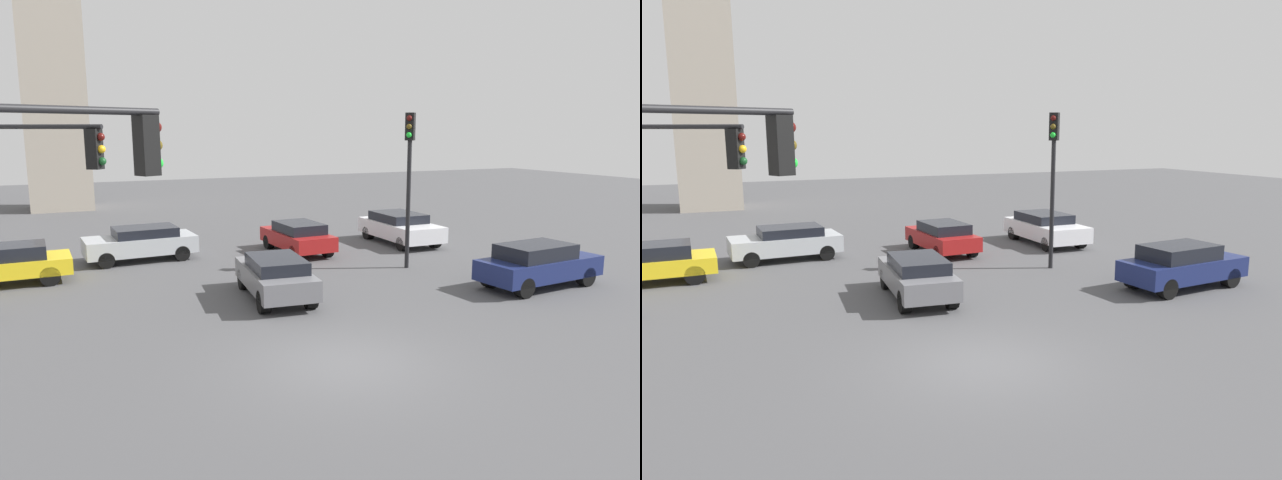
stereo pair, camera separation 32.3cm
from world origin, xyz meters
TOP-DOWN VIEW (x-y plane):
  - ground_plane at (0.00, 0.00)m, footprint 103.49×103.49m
  - traffic_light_0 at (6.40, 7.46)m, footprint 0.47×0.47m
  - traffic_light_1 at (-6.15, 5.78)m, footprint 3.14×2.43m
  - traffic_light_2 at (-5.93, -1.78)m, footprint 3.55×1.87m
  - car_0 at (-2.57, 13.03)m, footprint 4.36×2.18m
  - car_1 at (3.70, 11.76)m, footprint 1.98×4.13m
  - car_3 at (8.85, 11.84)m, footprint 2.03×4.51m
  - car_4 at (0.39, 5.59)m, footprint 2.11×4.22m
  - car_5 at (8.83, 3.25)m, footprint 4.46×2.11m

SIDE VIEW (x-z plane):
  - ground_plane at x=0.00m, z-range 0.00..0.00m
  - car_1 at x=3.70m, z-range 0.05..1.37m
  - car_0 at x=-2.57m, z-range 0.05..1.40m
  - car_4 at x=0.39m, z-range 0.06..1.41m
  - car_3 at x=8.85m, z-range 0.05..1.45m
  - car_5 at x=8.83m, z-range 0.04..1.52m
  - traffic_light_1 at x=-6.15m, z-range 1.14..6.79m
  - traffic_light_0 at x=6.40m, z-range 1.10..6.89m
  - traffic_light_2 at x=-5.93m, z-range 1.25..6.94m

